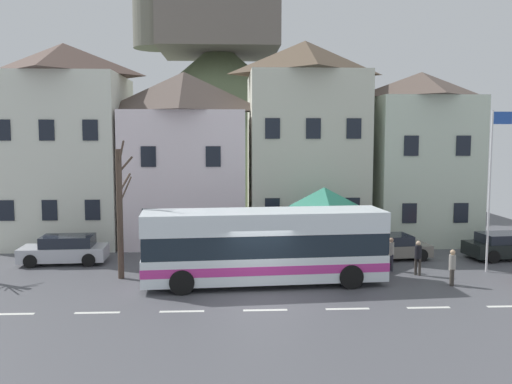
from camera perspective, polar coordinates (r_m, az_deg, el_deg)
The scene contains 18 objects.
ground_plane at distance 21.87m, azimuth 0.71°, elevation -10.98°, with size 40.00×60.00×0.07m.
townhouse_00 at distance 34.69m, azimuth -18.84°, elevation 4.69°, with size 6.77×6.96×11.61m.
townhouse_01 at distance 32.63m, azimuth -7.30°, elevation 3.41°, with size 6.88×5.28×9.92m.
townhouse_02 at distance 33.65m, azimuth 4.98°, elevation 5.16°, with size 6.60×6.93×11.86m.
townhouse_03 at distance 34.63m, azimuth 16.38°, elevation 3.43°, with size 5.78×5.62×10.00m.
hilltop_castle at distance 53.06m, azimuth -3.82°, elevation 7.58°, with size 35.42×35.42×23.98m.
transit_bus at distance 23.63m, azimuth 0.84°, elevation -5.67°, with size 10.36×3.26×3.14m.
bus_shelter at distance 28.01m, azimuth 6.98°, elevation -0.90°, with size 3.60×3.60×3.72m.
parked_car_00 at distance 29.18m, azimuth -18.96°, elevation -5.61°, with size 4.20×2.06×1.38m.
parked_car_01 at distance 29.47m, azimuth 13.51°, elevation -5.47°, with size 4.02×2.28×1.23m.
parked_car_02 at distance 31.47m, azimuth 24.45°, elevation -5.04°, with size 4.54×2.32×1.32m.
pedestrian_00 at distance 26.26m, azimuth 16.25°, elevation -6.20°, with size 0.31×0.31×1.57m.
pedestrian_01 at distance 26.23m, azimuth 9.00°, elevation -6.46°, with size 0.29×0.37×1.46m.
pedestrian_02 at distance 26.78m, azimuth 13.64°, elevation -5.97°, with size 0.28×0.29×1.56m.
pedestrian_03 at distance 25.00m, azimuth 19.43°, elevation -7.27°, with size 0.28×0.36×1.52m.
public_bench at distance 30.78m, azimuth 7.71°, elevation -5.15°, with size 1.57×0.48×0.87m.
flagpole at distance 27.56m, azimuth 22.96°, elevation 1.17°, with size 0.95×0.10×7.43m.
bare_tree_01 at distance 25.07m, azimuth -13.73°, elevation -1.88°, with size 0.73×1.91×6.08m.
Camera 1 is at (-1.30, -20.90, 6.27)m, focal length 39.09 mm.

